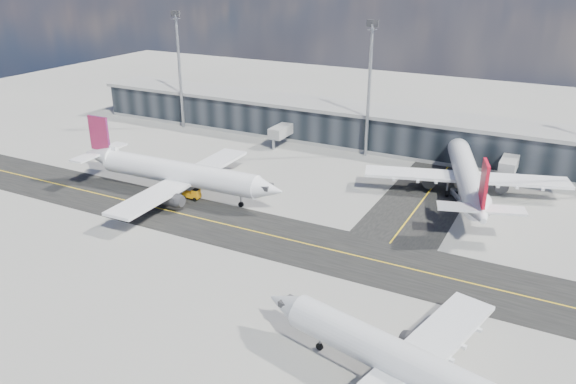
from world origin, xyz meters
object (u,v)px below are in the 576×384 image
object	(u,v)px
airliner_redtail	(467,175)
service_van	(462,195)
airliner_near	(420,371)
baggage_tug	(193,194)
airliner_af	(176,173)

from	to	relation	value
airliner_redtail	service_van	size ratio (longest dim) A/B	7.11
airliner_near	baggage_tug	xyz separation A→B (m)	(-49.63, 30.88, -2.74)
airliner_redtail	airliner_af	bearing A→B (deg)	-170.93
baggage_tug	service_van	world-z (taller)	baggage_tug
airliner_af	service_van	distance (m)	51.96
airliner_redtail	baggage_tug	size ratio (longest dim) A/B	12.67
baggage_tug	service_van	distance (m)	48.56
service_van	baggage_tug	bearing A→B (deg)	176.38
airliner_near	airliner_af	bearing A→B (deg)	72.98
airliner_af	airliner_near	bearing A→B (deg)	57.79
airliner_redtail	service_van	distance (m)	3.64
airliner_af	airliner_redtail	distance (m)	52.60
airliner_af	baggage_tug	size ratio (longest dim) A/B	12.90
airliner_redtail	airliner_near	bearing A→B (deg)	-100.42
airliner_af	airliner_near	distance (m)	62.27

